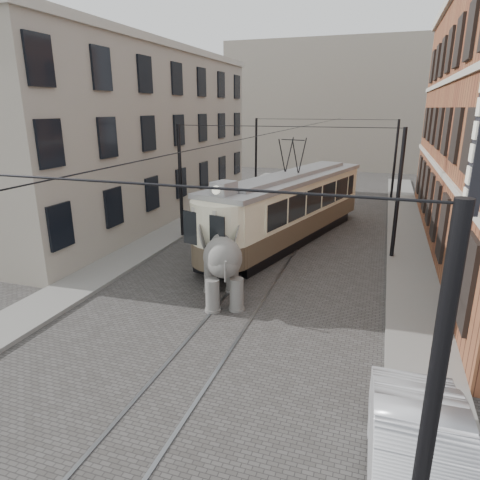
% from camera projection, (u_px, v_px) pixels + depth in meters
% --- Properties ---
extents(ground, '(120.00, 120.00, 0.00)m').
position_uv_depth(ground, '(247.00, 294.00, 16.26)').
color(ground, '#43403E').
extents(tram_rails, '(1.54, 80.00, 0.02)m').
position_uv_depth(tram_rails, '(247.00, 294.00, 16.26)').
color(tram_rails, slate).
rests_on(tram_rails, ground).
extents(sidewalk_right, '(2.00, 60.00, 0.15)m').
position_uv_depth(sidewalk_right, '(417.00, 316.00, 14.42)').
color(sidewalk_right, slate).
rests_on(sidewalk_right, ground).
extents(sidewalk_left, '(2.00, 60.00, 0.15)m').
position_uv_depth(sidewalk_left, '(102.00, 273.00, 18.21)').
color(sidewalk_left, slate).
rests_on(sidewalk_left, ground).
extents(stucco_building, '(7.00, 24.00, 10.00)m').
position_uv_depth(stucco_building, '(130.00, 137.00, 27.19)').
color(stucco_building, gray).
rests_on(stucco_building, ground).
extents(distant_block, '(28.00, 10.00, 14.00)m').
position_uv_depth(distant_block, '(350.00, 106.00, 50.44)').
color(distant_block, gray).
rests_on(distant_block, ground).
extents(catenary, '(11.00, 30.20, 6.00)m').
position_uv_depth(catenary, '(276.00, 193.00, 19.97)').
color(catenary, black).
rests_on(catenary, ground).
extents(tram, '(6.16, 13.62, 5.30)m').
position_uv_depth(tram, '(291.00, 191.00, 22.15)').
color(tram, '#EDE6C0').
rests_on(tram, ground).
extents(elephant, '(3.91, 4.85, 2.61)m').
position_uv_depth(elephant, '(223.00, 267.00, 15.39)').
color(elephant, slate).
rests_on(elephant, ground).
extents(parked_car, '(1.89, 4.93, 1.60)m').
position_uv_depth(parked_car, '(420.00, 465.00, 7.48)').
color(parked_car, '#B1B1B6').
rests_on(parked_car, ground).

